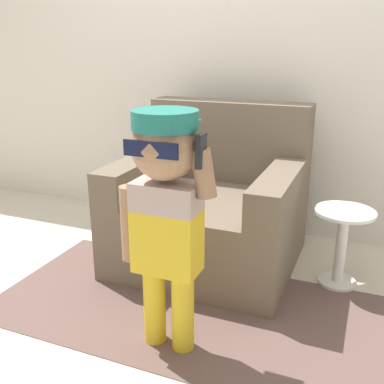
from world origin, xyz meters
The scene contains 6 objects.
ground_plane centered at (0.00, 0.00, 0.00)m, with size 10.00×10.00×0.00m, color beige.
wall_back centered at (0.00, 0.81, 1.30)m, with size 10.00×0.05×2.60m.
armchair centered at (0.13, 0.20, 0.34)m, with size 1.04×0.97×0.96m.
person_child centered at (0.24, -0.70, 0.71)m, with size 0.44×0.33×1.07m.
side_table centered at (0.91, 0.15, 0.27)m, with size 0.33×0.33×0.45m.
rug centered at (0.19, -0.41, 0.00)m, with size 1.96×1.01×0.01m.
Camera 1 is at (1.00, -2.27, 1.31)m, focal length 42.00 mm.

